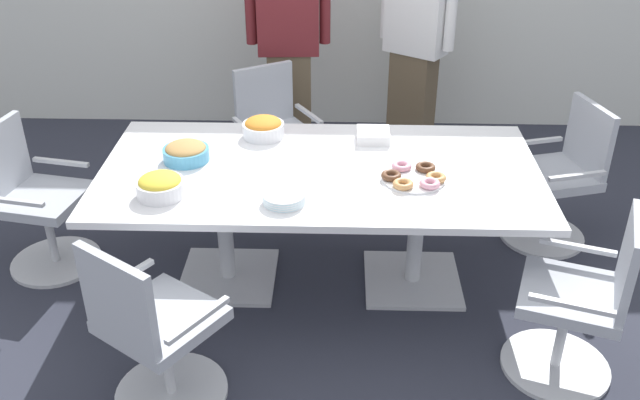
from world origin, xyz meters
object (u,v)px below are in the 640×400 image
Objects in this scene: conference_table at (320,188)px; office_chair_0 at (275,141)px; office_chair_4 at (559,182)px; donut_platter at (414,177)px; plate_stack at (284,198)px; snack_bowl_chips_yellow at (160,185)px; napkin_pile at (373,135)px; office_chair_3 at (580,306)px; person_standing_0 at (288,40)px; office_chair_2 at (154,335)px; person_standing_1 at (416,41)px; office_chair_1 at (36,206)px; snack_bowl_chips_orange at (263,127)px; snack_bowl_cookies at (186,152)px.

office_chair_0 is (-0.35, 1.08, -0.22)m from conference_table.
office_chair_4 reaches higher than donut_platter.
office_chair_0 reaches higher than plate_stack.
snack_bowl_chips_yellow is 1.28× the size of napkin_pile.
person_standing_0 reaches higher than office_chair_3.
plate_stack is at bearing -158.58° from donut_platter.
office_chair_0 is 4.24× the size of plate_stack.
donut_platter is 1.60× the size of plate_stack.
plate_stack is at bearing -121.98° from napkin_pile.
napkin_pile reaches higher than donut_platter.
office_chair_0 is 2.42m from office_chair_3.
donut_platter is at bearing 70.20° from office_chair_2.
office_chair_0 is 1.51m from donut_platter.
person_standing_0 is at bearing 41.84° from person_standing_1.
office_chair_3 is (2.96, -0.86, 0.00)m from office_chair_1.
person_standing_1 reaches higher than office_chair_3.
conference_table is 1.48m from office_chair_3.
office_chair_2 is 4.24× the size of plate_stack.
office_chair_2 is 3.09m from person_standing_1.
napkin_pile is (0.65, -0.70, 0.37)m from office_chair_0.
office_chair_0 is 1.00× the size of office_chair_1.
person_standing_1 reaches higher than napkin_pile.
plate_stack is at bearing 95.16° from office_chair_3.
office_chair_0 is 0.77m from person_standing_0.
office_chair_3 is at bearing -35.12° from snack_bowl_chips_orange.
napkin_pile reaches higher than conference_table.
office_chair_0 is at bearing 125.51° from donut_platter.
office_chair_1 is (-1.69, 0.13, -0.22)m from conference_table.
office_chair_4 is (0.23, 1.26, 0.00)m from office_chair_3.
snack_bowl_cookies is at bearing 37.24° from office_chair_0.
snack_bowl_cookies reaches higher than conference_table.
person_standing_0 is at bearing 146.88° from office_chair_1.
snack_bowl_chips_yellow is (-1.46, -2.04, -0.13)m from person_standing_1.
person_standing_1 is 1.40m from napkin_pile.
office_chair_2 is 2.69m from person_standing_0.
office_chair_2 is 2.69m from office_chair_4.
office_chair_4 is at bearing 132.35° from office_chair_0.
office_chair_1 reaches higher than plate_stack.
snack_bowl_chips_yellow reaches higher than conference_table.
person_standing_0 reaches higher than conference_table.
person_standing_0 is at bearing -129.21° from office_chair_0.
conference_table is 7.01× the size of donut_platter.
napkin_pile is at bearing 87.72° from office_chair_2.
office_chair_0 is at bearing 78.60° from person_standing_0.
office_chair_4 is 2.48m from snack_bowl_chips_yellow.
snack_bowl_chips_yellow is (-0.80, -0.33, 0.18)m from conference_table.
person_standing_1 is at bearing 32.69° from office_chair_3.
snack_bowl_chips_orange is 0.81m from plate_stack.
office_chair_4 is 1.54m from person_standing_1.
office_chair_4 is 1.26m from napkin_pile.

